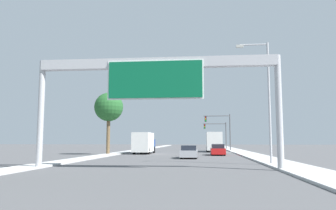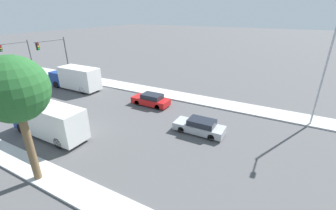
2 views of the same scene
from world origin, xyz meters
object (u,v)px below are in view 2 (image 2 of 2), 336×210
(truck_box_secondary, at_px, (50,121))
(street_lamp_right, at_px, (326,69))
(car_mid_right, at_px, (151,100))
(traffic_light_mid_block, at_px, (20,52))
(palm_tree_background, at_px, (14,91))
(car_mid_center, at_px, (200,126))
(traffic_light_near_intersection, at_px, (58,53))
(truck_box_primary, at_px, (76,78))

(truck_box_secondary, bearing_deg, street_lamp_right, -56.85)
(car_mid_right, distance_m, street_lamp_right, 17.89)
(car_mid_right, distance_m, traffic_light_mid_block, 28.48)
(car_mid_right, xyz_separation_m, street_lamp_right, (3.06, -16.87, 5.11))
(car_mid_right, xyz_separation_m, palm_tree_background, (-14.71, -0.27, 5.73))
(truck_box_secondary, relative_size, traffic_light_mid_block, 1.35)
(traffic_light_mid_block, bearing_deg, car_mid_center, -98.02)
(traffic_light_near_intersection, distance_m, street_lamp_right, 35.16)
(street_lamp_right, bearing_deg, palm_tree_background, 136.96)
(car_mid_center, distance_m, traffic_light_mid_block, 36.38)
(car_mid_center, distance_m, truck_box_secondary, 13.51)
(truck_box_secondary, xyz_separation_m, traffic_light_mid_block, (12.06, 24.35, 2.44))
(truck_box_primary, distance_m, traffic_light_near_intersection, 6.43)
(traffic_light_mid_block, distance_m, palm_tree_background, 32.92)
(traffic_light_near_intersection, bearing_deg, car_mid_right, -95.41)
(car_mid_center, bearing_deg, truck_box_secondary, 121.28)
(traffic_light_near_intersection, bearing_deg, street_lamp_right, -87.82)
(truck_box_secondary, relative_size, traffic_light_near_intersection, 1.15)
(traffic_light_near_intersection, bearing_deg, traffic_light_mid_block, 90.98)
(traffic_light_mid_block, xyz_separation_m, palm_tree_background, (-16.27, -28.52, 2.41))
(car_mid_center, xyz_separation_m, truck_box_primary, (3.50, 20.41, 1.01))
(palm_tree_background, bearing_deg, car_mid_center, -33.25)
(traffic_light_mid_block, height_order, palm_tree_background, palm_tree_background)
(street_lamp_right, bearing_deg, truck_box_secondary, 123.15)
(car_mid_center, xyz_separation_m, palm_tree_background, (-11.21, 7.35, 5.75))
(car_mid_center, distance_m, palm_tree_background, 14.59)
(car_mid_center, relative_size, car_mid_right, 1.02)
(truck_box_primary, distance_m, palm_tree_background, 20.24)
(car_mid_right, height_order, truck_box_secondary, truck_box_secondary)
(car_mid_right, height_order, palm_tree_background, palm_tree_background)
(truck_box_primary, bearing_deg, traffic_light_near_intersection, 72.43)
(street_lamp_right, bearing_deg, truck_box_primary, 95.90)
(car_mid_center, bearing_deg, car_mid_right, 65.33)
(car_mid_center, xyz_separation_m, street_lamp_right, (6.56, -9.25, 5.13))
(traffic_light_mid_block, bearing_deg, truck_box_secondary, -116.34)
(palm_tree_background, bearing_deg, traffic_light_near_intersection, 48.40)
(traffic_light_near_intersection, bearing_deg, truck_box_secondary, -130.44)
(car_mid_right, distance_m, truck_box_primary, 12.83)
(car_mid_right, distance_m, truck_box_secondary, 11.23)
(car_mid_right, bearing_deg, truck_box_secondary, 159.62)
(truck_box_secondary, bearing_deg, palm_tree_background, -135.29)
(car_mid_center, height_order, traffic_light_mid_block, traffic_light_mid_block)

